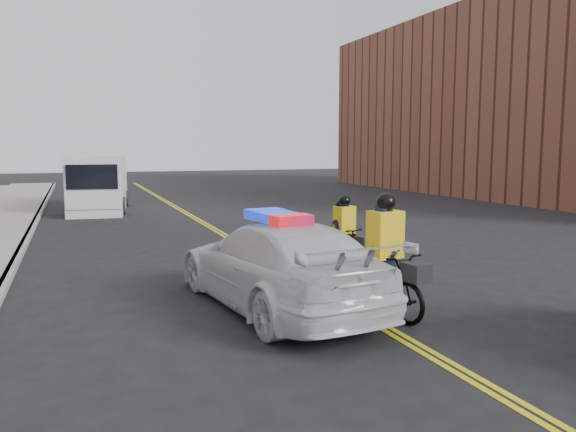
% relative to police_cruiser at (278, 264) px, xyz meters
% --- Properties ---
extents(ground, '(120.00, 120.00, 0.00)m').
position_rel_police_cruiser_xyz_m(ground, '(1.20, -0.18, -0.79)').
color(ground, black).
rests_on(ground, ground).
extents(center_line_left, '(0.10, 60.00, 0.01)m').
position_rel_police_cruiser_xyz_m(center_line_left, '(1.12, 7.82, -0.79)').
color(center_line_left, yellow).
rests_on(center_line_left, ground).
extents(center_line_right, '(0.10, 60.00, 0.01)m').
position_rel_police_cruiser_xyz_m(center_line_right, '(1.28, 7.82, -0.79)').
color(center_line_right, yellow).
rests_on(center_line_right, ground).
extents(curb, '(0.20, 60.00, 0.15)m').
position_rel_police_cruiser_xyz_m(curb, '(-4.80, 7.82, -0.72)').
color(curb, gray).
rests_on(curb, ground).
extents(building_across, '(12.00, 30.00, 11.00)m').
position_rel_police_cruiser_xyz_m(building_across, '(23.20, 17.82, 4.71)').
color(building_across, brown).
rests_on(building_across, ground).
extents(police_cruiser, '(2.83, 5.64, 1.73)m').
position_rel_police_cruiser_xyz_m(police_cruiser, '(0.00, 0.00, 0.00)').
color(police_cruiser, silver).
rests_on(police_cruiser, ground).
extents(cargo_van, '(2.91, 6.26, 2.53)m').
position_rel_police_cruiser_xyz_m(cargo_van, '(-2.32, 17.34, 0.44)').
color(cargo_van, white).
rests_on(cargo_van, ground).
extents(cyclist_near, '(1.15, 2.26, 2.11)m').
position_rel_police_cruiser_xyz_m(cyclist_near, '(1.60, -1.04, -0.06)').
color(cyclist_near, black).
rests_on(cyclist_near, ground).
extents(cyclist_far, '(0.98, 1.81, 1.76)m').
position_rel_police_cruiser_xyz_m(cyclist_far, '(2.59, 2.50, -0.10)').
color(cyclist_far, black).
rests_on(cyclist_far, ground).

